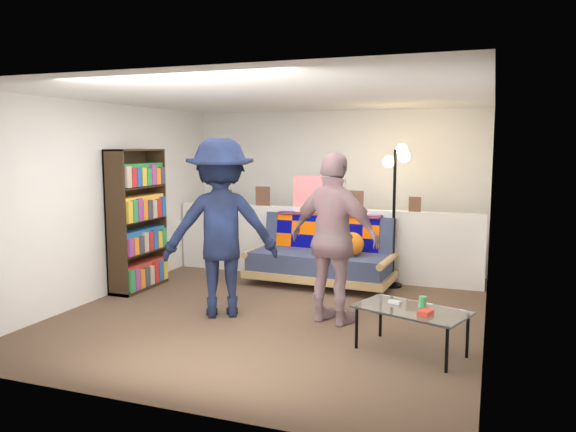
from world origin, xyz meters
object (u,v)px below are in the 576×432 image
at_px(futon_sofa, 323,256).
at_px(person_left, 221,228).
at_px(bookshelf, 137,224).
at_px(coffee_table, 412,312).
at_px(person_right, 334,239).
at_px(floor_lamp, 397,186).

distance_m(futon_sofa, person_left, 1.92).
xyz_separation_m(futon_sofa, bookshelf, (-2.22, -1.04, 0.47)).
bearing_deg(bookshelf, coffee_table, -16.87).
height_order(bookshelf, coffee_table, bookshelf).
bearing_deg(bookshelf, person_right, -10.43).
bearing_deg(person_left, coffee_table, 139.22).
xyz_separation_m(bookshelf, person_right, (2.81, -0.52, 0.05)).
xyz_separation_m(futon_sofa, person_left, (-0.67, -1.70, 0.59)).
height_order(futon_sofa, floor_lamp, floor_lamp).
distance_m(bookshelf, coffee_table, 3.91).
distance_m(futon_sofa, person_right, 1.74).
bearing_deg(person_left, bookshelf, -51.69).
bearing_deg(floor_lamp, coffee_table, -76.99).
bearing_deg(person_left, futon_sofa, -139.98).
bearing_deg(futon_sofa, person_right, -69.35).
bearing_deg(coffee_table, bookshelf, 163.13).
distance_m(coffee_table, person_left, 2.28).
relative_size(futon_sofa, person_left, 1.02).
height_order(coffee_table, person_left, person_left).
height_order(bookshelf, floor_lamp, floor_lamp).
bearing_deg(bookshelf, floor_lamp, 21.96).
distance_m(futon_sofa, coffee_table, 2.63).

